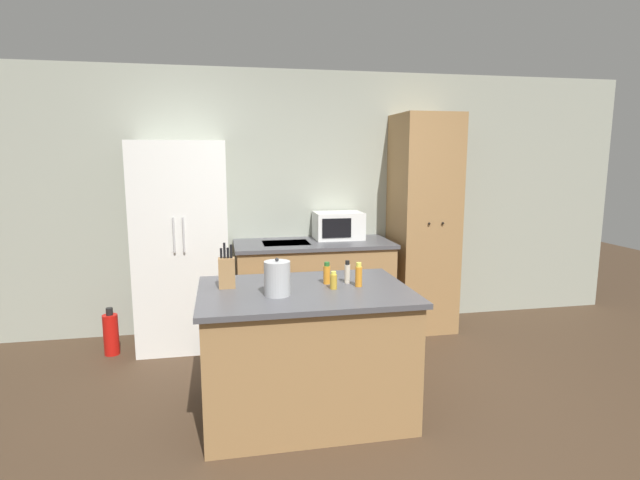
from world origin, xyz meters
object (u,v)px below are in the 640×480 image
refrigerator (183,245)px  kettle (277,278)px  pantry_cabinet (423,224)px  microwave (338,225)px  spice_bottle_short_red (327,274)px  knife_block (227,272)px  spice_bottle_tall_dark (347,273)px  spice_bottle_green_herb (334,281)px  spice_bottle_amber_oil (359,275)px  fire_extinguisher (111,334)px

refrigerator → kettle: size_ratio=7.73×
pantry_cabinet → microwave: pantry_cabinet is taller
microwave → spice_bottle_short_red: bearing=-106.1°
knife_block → spice_bottle_tall_dark: 0.83m
spice_bottle_green_herb → kettle: 0.40m
spice_bottle_tall_dark → kettle: size_ratio=0.66×
spice_bottle_amber_oil → microwave: bearing=81.5°
spice_bottle_short_red → spice_bottle_green_herb: spice_bottle_short_red is taller
pantry_cabinet → fire_extinguisher: pantry_cabinet is taller
fire_extinguisher → spice_bottle_green_herb: bearing=-38.8°
knife_block → spice_bottle_green_herb: size_ratio=2.58×
spice_bottle_tall_dark → spice_bottle_green_herb: size_ratio=1.33×
knife_block → spice_bottle_short_red: (0.68, -0.02, -0.04)m
spice_bottle_short_red → kettle: bearing=-148.8°
microwave → knife_block: (-1.12, -1.50, -0.08)m
pantry_cabinet → spice_bottle_short_red: bearing=-132.4°
spice_bottle_amber_oil → fire_extinguisher: spice_bottle_amber_oil is taller
refrigerator → spice_bottle_green_herb: (1.08, -1.53, -0.01)m
refrigerator → microwave: refrigerator is taller
refrigerator → knife_block: size_ratio=6.10×
spice_bottle_amber_oil → spice_bottle_green_herb: spice_bottle_amber_oil is taller
refrigerator → spice_bottle_amber_oil: (1.26, -1.50, 0.01)m
pantry_cabinet → kettle: bearing=-135.4°
refrigerator → kettle: refrigerator is taller
refrigerator → spice_bottle_short_red: size_ratio=12.27×
spice_bottle_tall_dark → kettle: 0.56m
refrigerator → spice_bottle_green_herb: 1.88m
refrigerator → spice_bottle_green_herb: bearing=-54.8°
pantry_cabinet → kettle: pantry_cabinet is taller
microwave → spice_bottle_green_herb: microwave is taller
knife_block → kettle: size_ratio=1.27×
knife_block → kettle: 0.40m
spice_bottle_short_red → spice_bottle_green_herb: bearing=-84.2°
pantry_cabinet → fire_extinguisher: bearing=-176.6°
knife_block → kettle: knife_block is taller
microwave → spice_bottle_short_red: size_ratio=3.10×
knife_block → fire_extinguisher: knife_block is taller
spice_bottle_tall_dark → fire_extinguisher: size_ratio=0.37×
microwave → kettle: (-0.81, -1.75, -0.08)m
refrigerator → knife_block: bearing=-74.3°
spice_bottle_tall_dark → kettle: bearing=-157.2°
refrigerator → fire_extinguisher: (-0.64, -0.15, -0.75)m
spice_bottle_short_red → refrigerator: bearing=127.5°
spice_bottle_tall_dark → spice_bottle_green_herb: bearing=-133.5°
spice_bottle_tall_dark → kettle: kettle is taller
spice_bottle_tall_dark → microwave: bearing=79.1°
knife_block → refrigerator: bearing=105.7°
spice_bottle_green_herb → kettle: (-0.38, -0.08, 0.05)m
knife_block → pantry_cabinet: bearing=35.2°
spice_bottle_amber_oil → spice_bottle_green_herb: size_ratio=1.38×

